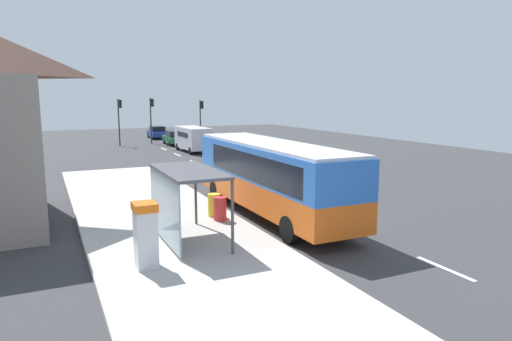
{
  "coord_description": "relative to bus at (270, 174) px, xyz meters",
  "views": [
    {
      "loc": [
        -10.52,
        -15.51,
        5.16
      ],
      "look_at": [
        -1.0,
        4.82,
        1.5
      ],
      "focal_mm": 32.13,
      "sensor_mm": 36.0,
      "label": 1
    }
  ],
  "objects": [
    {
      "name": "sedan_near",
      "position": [
        4.01,
        30.47,
        -1.05
      ],
      "size": [
        1.97,
        4.46,
        1.52
      ],
      "color": "#195933",
      "rests_on": "ground"
    },
    {
      "name": "recycling_bin_yellow",
      "position": [
        -2.49,
        0.29,
        -1.19
      ],
      "size": [
        0.52,
        0.52,
        0.95
      ],
      "primitive_type": "cylinder",
      "color": "yellow",
      "rests_on": "sidewalk_platform"
    },
    {
      "name": "lane_stripe_seg_1",
      "position": [
        1.96,
        -2.84,
        -1.84
      ],
      "size": [
        0.16,
        2.2,
        0.01
      ],
      "primitive_type": "cube",
      "color": "silver",
      "rests_on": "ground"
    },
    {
      "name": "lane_stripe_seg_0",
      "position": [
        1.96,
        -7.84,
        -1.84
      ],
      "size": [
        0.16,
        2.2,
        0.01
      ],
      "primitive_type": "cube",
      "color": "silver",
      "rests_on": "ground"
    },
    {
      "name": "traffic_light_median",
      "position": [
        2.11,
        32.72,
        1.45
      ],
      "size": [
        0.49,
        0.28,
        4.94
      ],
      "color": "#2D2D2D",
      "rests_on": "ground"
    },
    {
      "name": "sidewalk_platform",
      "position": [
        -4.69,
        0.16,
        -1.75
      ],
      "size": [
        6.2,
        30.0,
        0.18
      ],
      "primitive_type": "cube",
      "color": "beige",
      "rests_on": "ground"
    },
    {
      "name": "ticket_machine",
      "position": [
        -6.27,
        -4.32,
        -0.67
      ],
      "size": [
        0.66,
        0.76,
        1.94
      ],
      "color": "silver",
      "rests_on": "sidewalk_platform"
    },
    {
      "name": "ground_plane",
      "position": [
        1.71,
        12.16,
        -1.86
      ],
      "size": [
        56.0,
        92.0,
        0.04
      ],
      "primitive_type": "cube",
      "color": "#38383A"
    },
    {
      "name": "sedan_far",
      "position": [
        4.01,
        38.65,
        -1.05
      ],
      "size": [
        2.04,
        4.49,
        1.52
      ],
      "color": "navy",
      "rests_on": "ground"
    },
    {
      "name": "lane_stripe_seg_7",
      "position": [
        1.96,
        27.16,
        -1.84
      ],
      "size": [
        0.16,
        2.2,
        0.01
      ],
      "primitive_type": "cube",
      "color": "silver",
      "rests_on": "ground"
    },
    {
      "name": "traffic_light_far_side",
      "position": [
        -1.39,
        31.92,
        1.4
      ],
      "size": [
        0.49,
        0.28,
        4.86
      ],
      "color": "#2D2D2D",
      "rests_on": "ground"
    },
    {
      "name": "traffic_light_near_side",
      "position": [
        7.22,
        31.12,
        1.29
      ],
      "size": [
        0.49,
        0.28,
        4.69
      ],
      "color": "#2D2D2D",
      "rests_on": "ground"
    },
    {
      "name": "bus_shelter",
      "position": [
        -4.7,
        -2.44,
        0.25
      ],
      "size": [
        1.8,
        4.0,
        2.5
      ],
      "color": "#4C4C51",
      "rests_on": "sidewalk_platform"
    },
    {
      "name": "lane_stripe_seg_6",
      "position": [
        1.96,
        22.16,
        -1.84
      ],
      "size": [
        0.16,
        2.2,
        0.01
      ],
      "primitive_type": "cube",
      "color": "silver",
      "rests_on": "ground"
    },
    {
      "name": "bus",
      "position": [
        0.0,
        0.0,
        0.0
      ],
      "size": [
        2.57,
        11.02,
        3.21
      ],
      "color": "orange",
      "rests_on": "ground"
    },
    {
      "name": "lane_stripe_seg_3",
      "position": [
        1.96,
        7.16,
        -1.84
      ],
      "size": [
        0.16,
        2.2,
        0.01
      ],
      "primitive_type": "cube",
      "color": "silver",
      "rests_on": "ground"
    },
    {
      "name": "recycling_bin_red",
      "position": [
        -2.49,
        -0.41,
        -1.19
      ],
      "size": [
        0.52,
        0.52,
        0.95
      ],
      "primitive_type": "cylinder",
      "color": "red",
      "rests_on": "sidewalk_platform"
    },
    {
      "name": "lane_stripe_seg_5",
      "position": [
        1.96,
        17.16,
        -1.84
      ],
      "size": [
        0.16,
        2.2,
        0.01
      ],
      "primitive_type": "cube",
      "color": "silver",
      "rests_on": "ground"
    },
    {
      "name": "lane_stripe_seg_4",
      "position": [
        1.96,
        12.16,
        -1.84
      ],
      "size": [
        0.16,
        2.2,
        0.01
      ],
      "primitive_type": "cube",
      "color": "silver",
      "rests_on": "ground"
    },
    {
      "name": "white_van",
      "position": [
        3.91,
        23.66,
        -0.5
      ],
      "size": [
        2.12,
        5.24,
        2.3
      ],
      "color": "silver",
      "rests_on": "ground"
    },
    {
      "name": "lane_stripe_seg_2",
      "position": [
        1.96,
        2.16,
        -1.84
      ],
      "size": [
        0.16,
        2.2,
        0.01
      ],
      "primitive_type": "cube",
      "color": "silver",
      "rests_on": "ground"
    }
  ]
}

